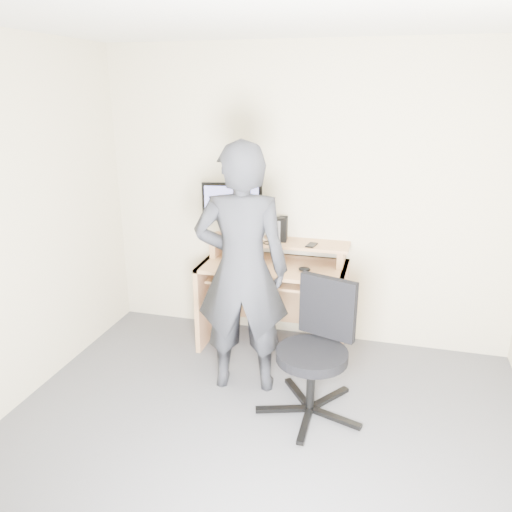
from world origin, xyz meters
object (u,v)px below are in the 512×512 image
at_px(monitor, 232,205).
at_px(person, 242,271).
at_px(desk, 275,284).
at_px(office_chair, 317,345).

xyz_separation_m(monitor, person, (0.31, -0.77, -0.28)).
bearing_deg(desk, office_chair, -61.02).
bearing_deg(person, monitor, -78.29).
distance_m(desk, office_chair, 1.01).
relative_size(desk, office_chair, 1.31).
distance_m(desk, person, 0.81).
xyz_separation_m(desk, person, (-0.08, -0.72, 0.37)).
bearing_deg(office_chair, person, -177.97).
distance_m(desk, monitor, 0.76).
bearing_deg(monitor, person, -77.83).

